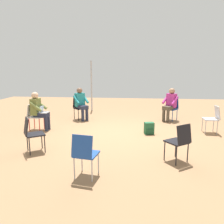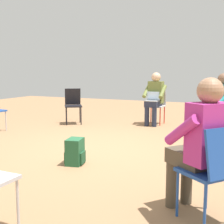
# 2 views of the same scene
# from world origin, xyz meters

# --- Properties ---
(ground_plane) EXTENTS (15.99, 15.99, 0.00)m
(ground_plane) POSITION_xyz_m (0.00, 0.00, 0.00)
(ground_plane) COLOR #99704C
(chair_southeast) EXTENTS (0.57, 0.58, 0.85)m
(chair_southeast) POSITION_xyz_m (1.74, -1.91, 0.50)
(chair_southeast) COLOR black
(chair_southeast) RESTS_ON ground
(chair_north) EXTENTS (0.41, 0.44, 0.85)m
(chair_north) POSITION_xyz_m (-0.36, 2.89, 0.50)
(chair_north) COLOR #B7B7BC
(chair_north) RESTS_ON ground
(chair_southwest) EXTENTS (0.59, 0.58, 0.85)m
(chair_southwest) POSITION_xyz_m (-1.78, -1.67, 0.50)
(chair_southwest) COLOR black
(chair_southwest) RESTS_ON ground
(chair_northeast) EXTENTS (0.58, 0.57, 0.85)m
(chair_northeast) POSITION_xyz_m (1.96, 1.44, 0.50)
(chair_northeast) COLOR black
(chair_northeast) RESTS_ON ground
(chair_east) EXTENTS (0.50, 0.46, 0.85)m
(chair_east) POSITION_xyz_m (2.83, -0.39, 0.50)
(chair_east) COLOR #1E4799
(chair_east) RESTS_ON ground
(chair_northwest) EXTENTS (0.58, 0.58, 0.85)m
(chair_northwest) POSITION_xyz_m (-1.98, 1.93, 0.50)
(chair_northwest) COLOR #1E4799
(chair_northwest) RESTS_ON ground
(chair_south) EXTENTS (0.41, 0.45, 0.85)m
(chair_south) POSITION_xyz_m (-0.12, -2.72, 0.50)
(chair_south) COLOR #B7B7BC
(chair_south) RESTS_ON ground
(person_with_laptop) EXTENTS (0.50, 0.53, 1.24)m
(person_with_laptop) POSITION_xyz_m (-0.11, -2.55, 0.69)
(person_with_laptop) COLOR #23283D
(person_with_laptop) RESTS_ON ground
(person_in_teal) EXTENTS (0.63, 0.63, 1.24)m
(person_in_teal) POSITION_xyz_m (-1.66, -1.55, 0.69)
(person_in_teal) COLOR #23283D
(person_in_teal) RESTS_ON ground
(person_in_magenta) EXTENTS (0.63, 0.63, 1.24)m
(person_in_magenta) POSITION_xyz_m (-1.85, 1.82, 0.69)
(person_in_magenta) COLOR #4C4233
(person_in_magenta) RESTS_ON ground
(backpack_near_laptop_user) EXTENTS (0.29, 0.32, 0.36)m
(backpack_near_laptop_user) POSITION_xyz_m (-0.04, 0.94, 0.16)
(backpack_near_laptop_user) COLOR #235B38
(backpack_near_laptop_user) RESTS_ON ground
(tent_pole_near) EXTENTS (0.07, 0.07, 2.31)m
(tent_pole_near) POSITION_xyz_m (-3.54, -1.51, 1.15)
(tent_pole_near) COLOR #B2B2B7
(tent_pole_near) RESTS_ON ground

